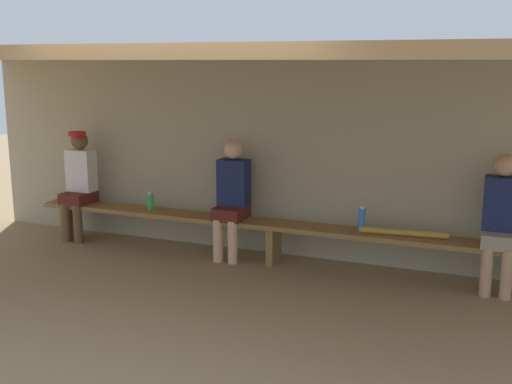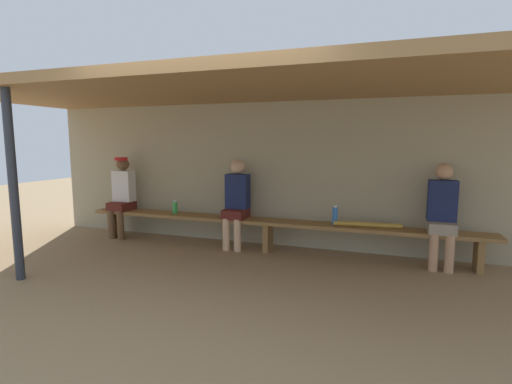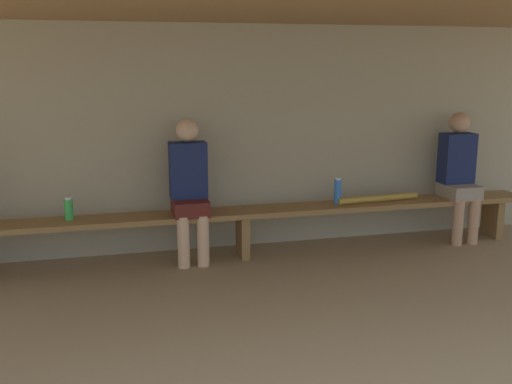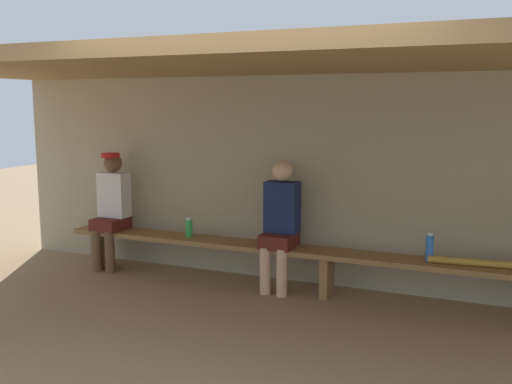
{
  "view_description": "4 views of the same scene",
  "coord_description": "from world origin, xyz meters",
  "px_view_note": "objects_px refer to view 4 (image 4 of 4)",
  "views": [
    {
      "loc": [
        2.34,
        -4.67,
        2.19
      ],
      "look_at": [
        -0.08,
        1.24,
        0.86
      ],
      "focal_mm": 44.04,
      "sensor_mm": 36.0,
      "label": 1
    },
    {
      "loc": [
        1.66,
        -3.71,
        1.6
      ],
      "look_at": [
        -0.15,
        1.43,
        0.89
      ],
      "focal_mm": 26.81,
      "sensor_mm": 36.0,
      "label": 2
    },
    {
      "loc": [
        -1.21,
        -3.79,
        1.85
      ],
      "look_at": [
        0.01,
        1.06,
        0.74
      ],
      "focal_mm": 41.59,
      "sensor_mm": 36.0,
      "label": 3
    },
    {
      "loc": [
        1.5,
        -3.83,
        1.91
      ],
      "look_at": [
        -0.56,
        1.06,
        1.09
      ],
      "focal_mm": 40.39,
      "sensor_mm": 36.0,
      "label": 4
    }
  ],
  "objects_px": {
    "bench": "(327,258)",
    "water_bottle_clear": "(189,227)",
    "baseball_bat": "(479,263)",
    "player_rightmost": "(280,220)",
    "player_middle": "(111,205)",
    "water_bottle_green": "(430,248)"
  },
  "relations": [
    {
      "from": "player_middle",
      "to": "baseball_bat",
      "type": "bearing_deg",
      "value": -0.05
    },
    {
      "from": "bench",
      "to": "water_bottle_clear",
      "type": "height_order",
      "value": "water_bottle_clear"
    },
    {
      "from": "player_middle",
      "to": "water_bottle_clear",
      "type": "xyz_separation_m",
      "value": [
        1.0,
        0.03,
        -0.19
      ]
    },
    {
      "from": "player_rightmost",
      "to": "water_bottle_green",
      "type": "bearing_deg",
      "value": 0.29
    },
    {
      "from": "player_middle",
      "to": "baseball_bat",
      "type": "height_order",
      "value": "player_middle"
    },
    {
      "from": "bench",
      "to": "baseball_bat",
      "type": "height_order",
      "value": "baseball_bat"
    },
    {
      "from": "water_bottle_green",
      "to": "player_rightmost",
      "type": "bearing_deg",
      "value": -179.71
    },
    {
      "from": "player_rightmost",
      "to": "water_bottle_clear",
      "type": "relative_size",
      "value": 6.37
    },
    {
      "from": "player_rightmost",
      "to": "water_bottle_clear",
      "type": "distance_m",
      "value": 1.09
    },
    {
      "from": "bench",
      "to": "baseball_bat",
      "type": "xyz_separation_m",
      "value": [
        1.4,
        -0.0,
        0.11
      ]
    },
    {
      "from": "water_bottle_green",
      "to": "water_bottle_clear",
      "type": "distance_m",
      "value": 2.55
    },
    {
      "from": "player_rightmost",
      "to": "bench",
      "type": "bearing_deg",
      "value": -0.35
    },
    {
      "from": "water_bottle_clear",
      "to": "baseball_bat",
      "type": "relative_size",
      "value": 0.24
    },
    {
      "from": "water_bottle_green",
      "to": "water_bottle_clear",
      "type": "height_order",
      "value": "water_bottle_green"
    },
    {
      "from": "player_middle",
      "to": "bench",
      "type": "bearing_deg",
      "value": -0.08
    },
    {
      "from": "water_bottle_green",
      "to": "player_middle",
      "type": "bearing_deg",
      "value": -179.89
    },
    {
      "from": "bench",
      "to": "water_bottle_clear",
      "type": "distance_m",
      "value": 1.59
    },
    {
      "from": "player_rightmost",
      "to": "water_bottle_green",
      "type": "height_order",
      "value": "player_rightmost"
    },
    {
      "from": "bench",
      "to": "player_middle",
      "type": "bearing_deg",
      "value": 179.92
    },
    {
      "from": "player_middle",
      "to": "water_bottle_green",
      "type": "height_order",
      "value": "player_middle"
    },
    {
      "from": "water_bottle_clear",
      "to": "player_rightmost",
      "type": "bearing_deg",
      "value": -1.52
    },
    {
      "from": "player_rightmost",
      "to": "water_bottle_clear",
      "type": "height_order",
      "value": "player_rightmost"
    }
  ]
}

